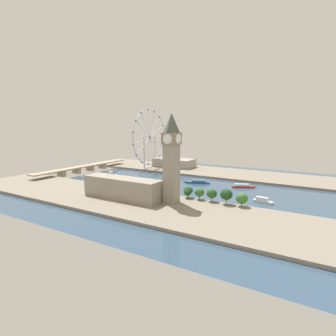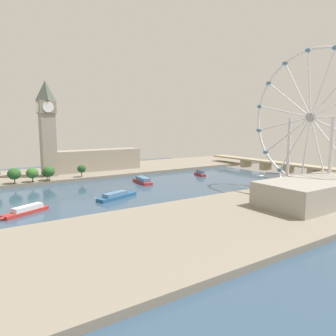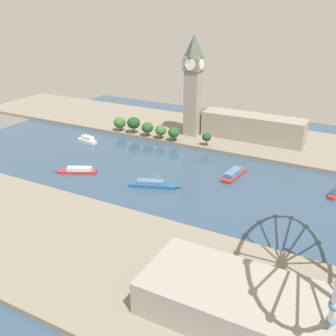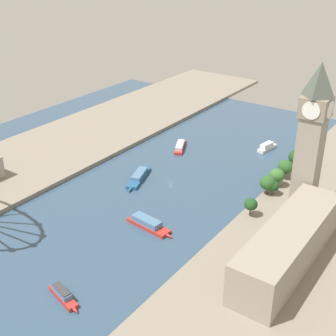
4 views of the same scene
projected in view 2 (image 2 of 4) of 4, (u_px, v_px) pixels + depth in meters
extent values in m
plane|color=#334C66|center=(95.00, 194.00, 231.82)|extent=(377.21, 377.21, 0.00)
cube|color=gray|center=(58.00, 174.00, 317.13)|extent=(90.00, 520.00, 3.00)
cube|color=gray|center=(175.00, 232.00, 146.10)|extent=(90.00, 520.00, 3.00)
cube|color=gray|center=(48.00, 145.00, 291.99)|extent=(12.66, 12.66, 58.13)
cube|color=gray|center=(46.00, 107.00, 287.20)|extent=(14.68, 14.68, 11.39)
pyramid|color=#4C564C|center=(45.00, 91.00, 285.16)|extent=(13.29, 13.29, 18.38)
cylinder|color=white|center=(55.00, 108.00, 291.36)|extent=(9.62, 0.50, 9.62)
cylinder|color=white|center=(37.00, 107.00, 283.05)|extent=(9.62, 0.50, 9.62)
cylinder|color=white|center=(48.00, 107.00, 280.94)|extent=(0.50, 9.62, 9.62)
cylinder|color=white|center=(44.00, 108.00, 293.47)|extent=(0.50, 9.62, 9.62)
cube|color=gray|center=(98.00, 160.00, 333.83)|extent=(22.00, 89.55, 21.86)
cylinder|color=#513823|center=(15.00, 181.00, 257.63)|extent=(0.80, 0.80, 3.98)
ellipsoid|color=#285623|center=(14.00, 174.00, 256.77)|extent=(10.56, 10.56, 9.50)
cylinder|color=#513823|center=(33.00, 180.00, 265.07)|extent=(0.80, 0.80, 3.65)
ellipsoid|color=#386B2D|center=(32.00, 173.00, 264.27)|extent=(9.99, 9.99, 8.99)
cylinder|color=#513823|center=(47.00, 178.00, 274.05)|extent=(0.80, 0.80, 3.20)
ellipsoid|color=#1E471E|center=(47.00, 173.00, 273.40)|extent=(7.88, 7.88, 7.10)
cylinder|color=#513823|center=(49.00, 178.00, 271.98)|extent=(0.80, 0.80, 3.90)
ellipsoid|color=#285623|center=(49.00, 172.00, 271.15)|extent=(10.04, 10.04, 9.03)
cylinder|color=#513823|center=(82.00, 175.00, 290.70)|extent=(0.80, 0.80, 4.52)
ellipsoid|color=#1E471E|center=(82.00, 169.00, 289.95)|extent=(7.79, 7.79, 7.01)
torus|color=silver|center=(311.00, 117.00, 226.61)|extent=(97.53, 1.85, 97.53)
cylinder|color=#99999E|center=(311.00, 117.00, 226.61)|extent=(5.74, 3.00, 5.74)
cylinder|color=silver|center=(334.00, 90.00, 210.95)|extent=(32.84, 1.11, 36.30)
cylinder|color=silver|center=(323.00, 84.00, 217.38)|extent=(15.84, 1.11, 45.84)
cylinder|color=silver|center=(309.00, 84.00, 225.40)|extent=(6.10, 1.11, 47.70)
cylinder|color=silver|center=(297.00, 89.00, 233.63)|extent=(24.88, 1.11, 41.99)
cylinder|color=silver|center=(288.00, 99.00, 240.65)|extent=(39.36, 1.11, 29.02)
cylinder|color=silver|center=(283.00, 111.00, 245.24)|extent=(47.03, 1.11, 11.03)
cylinder|color=silver|center=(283.00, 124.00, 246.61)|extent=(47.03, 1.11, 11.03)
cylinder|color=silver|center=(286.00, 136.00, 244.52)|extent=(39.36, 1.11, 29.02)
cylinder|color=silver|center=(294.00, 145.00, 239.34)|extent=(24.88, 1.11, 41.99)
cylinder|color=silver|center=(305.00, 150.00, 231.95)|extent=(6.10, 1.11, 47.70)
cylinder|color=silver|center=(318.00, 149.00, 223.64)|extent=(15.84, 1.11, 45.84)
cylinder|color=silver|center=(331.00, 143.00, 215.85)|extent=(32.84, 1.11, 36.30)
ellipsoid|color=teal|center=(336.00, 48.00, 208.14)|extent=(4.80, 3.20, 3.20)
ellipsoid|color=teal|center=(308.00, 50.00, 224.19)|extent=(4.80, 3.20, 3.20)
ellipsoid|color=teal|center=(285.00, 63.00, 240.65)|extent=(4.80, 3.20, 3.20)
ellipsoid|color=teal|center=(269.00, 83.00, 254.69)|extent=(4.80, 3.20, 3.20)
ellipsoid|color=teal|center=(260.00, 106.00, 263.87)|extent=(4.80, 3.20, 3.20)
ellipsoid|color=teal|center=(259.00, 130.00, 266.61)|extent=(4.80, 3.20, 3.20)
ellipsoid|color=teal|center=(266.00, 152.00, 262.43)|extent=(4.80, 3.20, 3.20)
ellipsoid|color=teal|center=(280.00, 170.00, 252.06)|extent=(4.80, 3.20, 3.20)
ellipsoid|color=teal|center=(300.00, 181.00, 237.29)|extent=(4.80, 3.20, 3.20)
ellipsoid|color=teal|center=(326.00, 182.00, 220.67)|extent=(4.80, 3.20, 3.20)
cylinder|color=silver|center=(331.00, 156.00, 216.47)|extent=(2.40, 2.40, 53.42)
cylinder|color=silver|center=(288.00, 152.00, 244.11)|extent=(2.40, 2.40, 53.42)
cube|color=gray|center=(313.00, 192.00, 192.27)|extent=(36.70, 72.23, 14.64)
cube|color=tan|center=(277.00, 163.00, 344.44)|extent=(189.21, 15.68, 2.00)
cube|color=gray|center=(246.00, 163.00, 381.46)|extent=(6.00, 14.11, 8.67)
cube|color=gray|center=(266.00, 166.00, 357.27)|extent=(6.00, 14.11, 8.67)
cube|color=gray|center=(288.00, 169.00, 333.08)|extent=(6.00, 14.11, 8.67)
cube|color=gray|center=(314.00, 173.00, 308.90)|extent=(6.00, 14.11, 8.67)
cube|color=white|center=(271.00, 177.00, 302.24)|extent=(22.17, 14.54, 1.94)
cone|color=white|center=(258.00, 176.00, 308.77)|extent=(4.36, 3.40, 1.94)
cube|color=silver|center=(273.00, 175.00, 301.36)|extent=(15.59, 10.81, 2.72)
cube|color=#38383D|center=(273.00, 173.00, 301.14)|extent=(14.14, 9.97, 0.54)
cube|color=#B22D28|center=(26.00, 212.00, 181.25)|extent=(17.68, 27.05, 2.03)
cone|color=#B22D28|center=(0.00, 219.00, 167.68)|extent=(4.01, 5.29, 2.03)
cube|color=silver|center=(28.00, 208.00, 182.10)|extent=(12.64, 18.32, 2.61)
cube|color=#B22D28|center=(200.00, 174.00, 318.49)|extent=(20.02, 9.47, 2.16)
cone|color=#B22D28|center=(195.00, 173.00, 329.13)|extent=(3.95, 3.00, 2.16)
cube|color=teal|center=(200.00, 172.00, 317.26)|extent=(12.78, 6.87, 2.53)
cube|color=#38383D|center=(200.00, 171.00, 317.04)|extent=(11.55, 6.38, 0.56)
cube|color=#B22D28|center=(142.00, 182.00, 277.38)|extent=(28.34, 10.41, 2.07)
cone|color=#B22D28|center=(136.00, 179.00, 291.49)|extent=(5.17, 2.56, 2.07)
cube|color=teal|center=(143.00, 179.00, 275.79)|extent=(18.96, 8.25, 3.35)
cube|color=#235684|center=(117.00, 197.00, 219.29)|extent=(17.77, 32.48, 2.26)
cone|color=#235684|center=(135.00, 192.00, 234.03)|extent=(4.08, 6.17, 2.26)
cube|color=teal|center=(115.00, 194.00, 217.70)|extent=(12.10, 19.46, 2.34)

